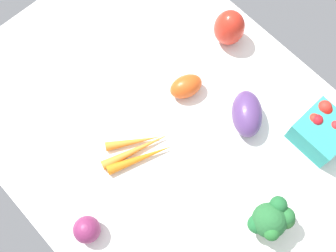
{
  "coord_description": "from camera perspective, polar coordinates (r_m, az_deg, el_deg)",
  "views": [
    {
      "loc": [
        25.65,
        -24.05,
        99.54
      ],
      "look_at": [
        0.0,
        0.0,
        4.0
      ],
      "focal_mm": 45.5,
      "sensor_mm": 36.0,
      "label": 1
    }
  ],
  "objects": [
    {
      "name": "eggplant",
      "position": [
        1.03,
        10.54,
        1.62
      ],
      "size": [
        13.48,
        13.24,
        7.23
      ],
      "primitive_type": "ellipsoid",
      "rotation": [
        0.0,
        0.0,
        2.39
      ],
      "color": "#563773",
      "rests_on": "tablecloth"
    },
    {
      "name": "red_onion_near_basket",
      "position": [
        0.97,
        -10.82,
        -13.48
      ],
      "size": [
        6.05,
        6.05,
        6.05
      ],
      "primitive_type": "sphere",
      "color": "#7E2856",
      "rests_on": "tablecloth"
    },
    {
      "name": "berry_basket",
      "position": [
        1.06,
        19.9,
        -0.52
      ],
      "size": [
        11.16,
        11.16,
        8.18
      ],
      "color": "teal",
      "rests_on": "tablecloth"
    },
    {
      "name": "roma_tomato",
      "position": [
        1.05,
        2.43,
        5.33
      ],
      "size": [
        7.74,
        9.62,
        5.52
      ],
      "primitive_type": "ellipsoid",
      "rotation": [
        0.0,
        0.0,
        4.41
      ],
      "color": "#E1521B",
      "rests_on": "tablecloth"
    },
    {
      "name": "tablecloth",
      "position": [
        1.05,
        -0.0,
        -0.57
      ],
      "size": [
        104.0,
        76.0,
        2.0
      ],
      "primitive_type": "cube",
      "color": "white",
      "rests_on": "ground"
    },
    {
      "name": "broccoli_head",
      "position": [
        0.95,
        13.83,
        -12.02
      ],
      "size": [
        8.01,
        9.56,
        10.15
      ],
      "color": "#A7CC7D",
      "rests_on": "tablecloth"
    },
    {
      "name": "bell_pepper_red",
      "position": [
        1.11,
        8.2,
        12.9
      ],
      "size": [
        10.94,
        10.94,
        10.39
      ],
      "primitive_type": "ellipsoid",
      "rotation": [
        0.0,
        0.0,
        0.93
      ],
      "color": "red",
      "rests_on": "tablecloth"
    },
    {
      "name": "carrot_bunch",
      "position": [
        1.01,
        -4.08,
        -3.31
      ],
      "size": [
        12.94,
        17.88,
        2.44
      ],
      "color": "orange",
      "rests_on": "tablecloth"
    }
  ]
}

